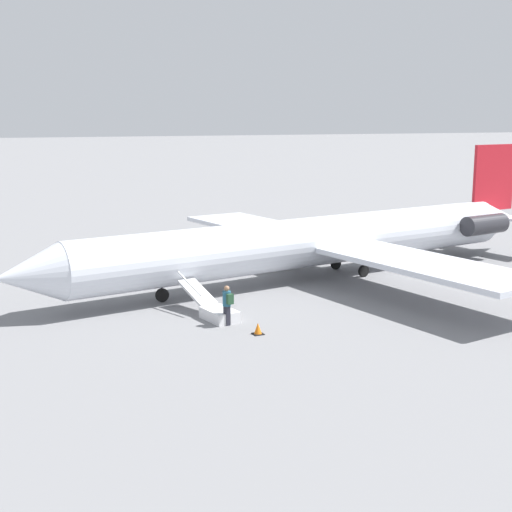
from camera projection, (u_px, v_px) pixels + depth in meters
The scene contains 5 objects.
ground_plane at pixel (311, 279), 39.36m from camera, with size 600.00×600.00×0.00m, color slate.
airplane_main at pixel (326, 240), 39.51m from camera, with size 34.31×26.46×7.06m.
boarding_stairs at pixel (215, 310), 31.60m from camera, with size 1.66×4.13×1.74m.
passenger at pixel (227, 303), 30.39m from camera, with size 0.38×0.56×1.74m.
traffic_cone_near_stairs at pixel (258, 329), 29.27m from camera, with size 0.44×0.44×0.49m.
Camera 1 is at (18.47, 33.80, 8.77)m, focal length 50.00 mm.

